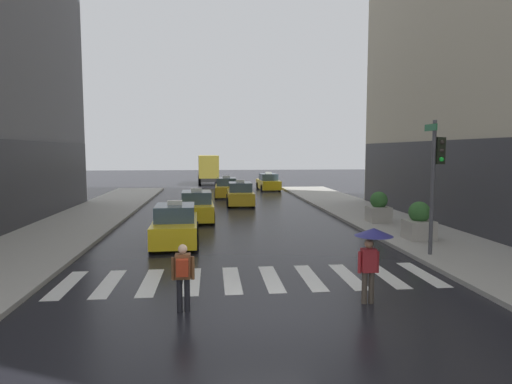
% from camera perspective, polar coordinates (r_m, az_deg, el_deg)
% --- Properties ---
extents(ground_plane, '(160.00, 160.00, 0.00)m').
position_cam_1_polar(ground_plane, '(10.64, 0.97, -15.93)').
color(ground_plane, black).
extents(crosswalk_markings, '(11.30, 2.80, 0.01)m').
position_cam_1_polar(crosswalk_markings, '(13.46, -0.57, -11.29)').
color(crosswalk_markings, silver).
rests_on(crosswalk_markings, ground).
extents(traffic_light_pole, '(0.44, 0.84, 4.80)m').
position_cam_1_polar(traffic_light_pole, '(16.78, 22.42, 2.89)').
color(traffic_light_pole, '#47474C').
rests_on(traffic_light_pole, curb_right).
extents(taxi_lead, '(2.04, 4.59, 1.80)m').
position_cam_1_polar(taxi_lead, '(18.78, -10.48, -4.35)').
color(taxi_lead, yellow).
rests_on(taxi_lead, ground).
extents(taxi_second, '(2.05, 4.60, 1.80)m').
position_cam_1_polar(taxi_second, '(24.81, -7.75, -1.95)').
color(taxi_second, yellow).
rests_on(taxi_second, ground).
extents(taxi_third, '(1.97, 4.56, 1.80)m').
position_cam_1_polar(taxi_third, '(31.53, -2.09, -0.35)').
color(taxi_third, gold).
rests_on(taxi_third, ground).
extents(taxi_fourth, '(2.03, 4.59, 1.80)m').
position_cam_1_polar(taxi_fourth, '(36.98, -3.89, 0.48)').
color(taxi_fourth, gold).
rests_on(taxi_fourth, ground).
extents(taxi_fifth, '(2.09, 4.62, 1.80)m').
position_cam_1_polar(taxi_fifth, '(43.52, 1.61, 1.23)').
color(taxi_fifth, yellow).
rests_on(taxi_fifth, ground).
extents(box_truck, '(2.49, 7.61, 3.35)m').
position_cam_1_polar(box_truck, '(51.46, -6.27, 3.09)').
color(box_truck, '#2D2D2D').
rests_on(box_truck, ground).
extents(pedestrian_with_umbrella, '(0.96, 0.96, 1.94)m').
position_cam_1_polar(pedestrian_with_umbrella, '(11.44, 14.88, -6.66)').
color(pedestrian_with_umbrella, '#473D33').
rests_on(pedestrian_with_umbrella, ground).
extents(pedestrian_with_backpack, '(0.55, 0.43, 1.65)m').
position_cam_1_polar(pedestrian_with_backpack, '(10.73, -9.52, -10.34)').
color(pedestrian_with_backpack, black).
rests_on(pedestrian_with_backpack, ground).
extents(planter_near_corner, '(1.10, 1.10, 1.60)m').
position_cam_1_polar(planter_near_corner, '(19.71, 20.51, -3.71)').
color(planter_near_corner, '#A8A399').
rests_on(planter_near_corner, curb_right).
extents(planter_mid_block, '(1.10, 1.10, 1.60)m').
position_cam_1_polar(planter_mid_block, '(23.83, 15.71, -2.05)').
color(planter_mid_block, '#A8A399').
rests_on(planter_mid_block, curb_right).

